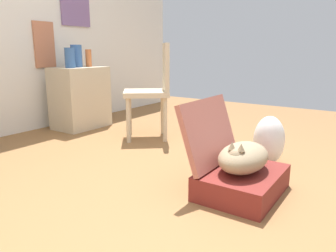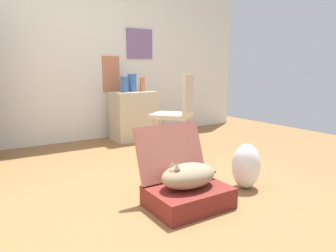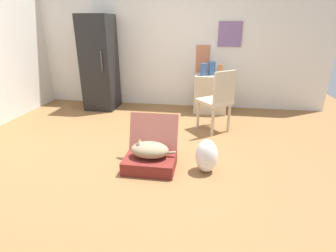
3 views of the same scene
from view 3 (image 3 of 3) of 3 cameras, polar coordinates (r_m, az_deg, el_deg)
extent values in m
plane|color=olive|center=(3.52, -8.20, -5.34)|extent=(7.68, 7.68, 0.00)
cube|color=silver|center=(5.35, -1.77, 18.45)|extent=(6.40, 0.12, 2.60)
cube|color=slate|center=(5.20, 13.41, 18.97)|extent=(0.43, 0.02, 0.44)
cube|color=#C27451|center=(5.22, 7.57, 14.37)|extent=(0.26, 0.02, 0.51)
cube|color=maroon|center=(3.05, -3.95, -8.00)|extent=(0.58, 0.44, 0.15)
cube|color=#B26356|center=(3.13, -3.14, -1.24)|extent=(0.58, 0.17, 0.43)
ellipsoid|color=#998466|center=(2.97, -4.03, -5.23)|extent=(0.44, 0.28, 0.18)
sphere|color=#998466|center=(2.98, -6.30, -4.44)|extent=(0.10, 0.10, 0.10)
cone|color=#998466|center=(2.93, -6.49, -3.54)|extent=(0.05, 0.05, 0.05)
cone|color=#998466|center=(2.98, -6.21, -3.10)|extent=(0.05, 0.05, 0.05)
cylinder|color=#998466|center=(2.99, -0.14, -5.94)|extent=(0.20, 0.03, 0.07)
ellipsoid|color=white|center=(2.96, 8.44, -6.50)|extent=(0.25, 0.24, 0.39)
cube|color=black|center=(5.27, -14.75, 13.08)|extent=(0.57, 0.58, 1.75)
cylinder|color=#4C4C4C|center=(4.91, -14.36, 13.59)|extent=(0.02, 0.02, 0.35)
cube|color=beige|center=(5.00, 9.25, 6.97)|extent=(0.60, 0.41, 0.70)
cylinder|color=#38609E|center=(4.86, 7.77, 12.18)|extent=(0.11, 0.11, 0.22)
cylinder|color=#CC6B38|center=(4.90, 11.34, 11.94)|extent=(0.07, 0.07, 0.20)
cylinder|color=#38609E|center=(4.93, 9.58, 12.39)|extent=(0.13, 0.13, 0.25)
cylinder|color=beige|center=(4.37, 9.99, 3.06)|extent=(0.04, 0.04, 0.44)
cylinder|color=beige|center=(4.18, 6.59, 2.39)|extent=(0.04, 0.04, 0.44)
cylinder|color=beige|center=(4.12, 13.17, 1.68)|extent=(0.04, 0.04, 0.44)
cylinder|color=beige|center=(3.91, 9.72, 0.90)|extent=(0.04, 0.04, 0.44)
cube|color=beige|center=(4.07, 10.08, 5.31)|extent=(0.59, 0.60, 0.05)
cube|color=beige|center=(3.86, 12.25, 8.26)|extent=(0.32, 0.27, 0.47)
camera|label=1|loc=(3.17, -42.04, 3.33)|focal=34.37mm
camera|label=2|loc=(2.15, -54.58, -3.05)|focal=33.07mm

